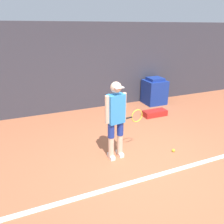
# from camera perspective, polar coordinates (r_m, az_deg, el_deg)

# --- Properties ---
(ground_plane) EXTENTS (24.00, 24.00, 0.00)m
(ground_plane) POSITION_cam_1_polar(r_m,az_deg,el_deg) (4.77, 7.92, -12.46)
(ground_plane) COLOR #B76642
(back_wall) EXTENTS (24.00, 0.10, 2.79)m
(back_wall) POSITION_cam_1_polar(r_m,az_deg,el_deg) (7.33, -5.72, 11.52)
(back_wall) COLOR #383842
(back_wall) RESTS_ON ground_plane
(court_baseline) EXTENTS (21.60, 0.10, 0.01)m
(court_baseline) POSITION_cam_1_polar(r_m,az_deg,el_deg) (4.40, 11.59, -15.92)
(court_baseline) COLOR white
(court_baseline) RESTS_ON ground_plane
(tennis_player) EXTENTS (0.92, 0.31, 1.66)m
(tennis_player) POSITION_cam_1_polar(r_m,az_deg,el_deg) (4.43, 1.11, -1.41)
(tennis_player) COLOR beige
(tennis_player) RESTS_ON ground_plane
(tennis_ball) EXTENTS (0.07, 0.07, 0.07)m
(tennis_ball) POSITION_cam_1_polar(r_m,az_deg,el_deg) (5.19, 15.76, -9.62)
(tennis_ball) COLOR #D1E533
(tennis_ball) RESTS_ON ground_plane
(covered_chair) EXTENTS (0.74, 0.70, 0.96)m
(covered_chair) POSITION_cam_1_polar(r_m,az_deg,el_deg) (8.09, 11.00, 5.33)
(covered_chair) COLOR navy
(covered_chair) RESTS_ON ground_plane
(equipment_bag) EXTENTS (0.76, 0.33, 0.18)m
(equipment_bag) POSITION_cam_1_polar(r_m,az_deg,el_deg) (7.03, 11.12, -0.29)
(equipment_bag) COLOR #B2231E
(equipment_bag) RESTS_ON ground_plane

